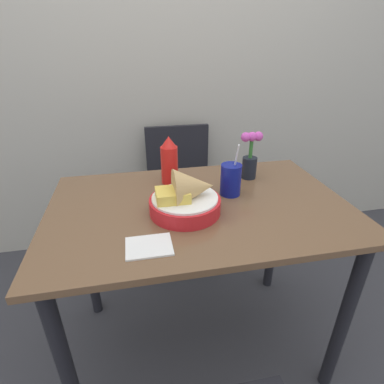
{
  "coord_description": "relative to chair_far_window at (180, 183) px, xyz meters",
  "views": [
    {
      "loc": [
        -0.22,
        -0.96,
        1.33
      ],
      "look_at": [
        -0.03,
        -0.01,
        0.84
      ],
      "focal_mm": 28.0,
      "sensor_mm": 36.0,
      "label": 1
    }
  ],
  "objects": [
    {
      "name": "chair_far_window",
      "position": [
        0.0,
        0.0,
        0.0
      ],
      "size": [
        0.4,
        0.4,
        0.85
      ],
      "color": "black",
      "rests_on": "ground_plane"
    },
    {
      "name": "napkin",
      "position": [
        -0.25,
        -1.0,
        0.28
      ],
      "size": [
        0.14,
        0.11,
        0.01
      ],
      "color": "white",
      "rests_on": "dining_table"
    },
    {
      "name": "drink_cup",
      "position": [
        0.09,
        -0.71,
        0.33
      ],
      "size": [
        0.08,
        0.08,
        0.21
      ],
      "color": "navy",
      "rests_on": "dining_table"
    },
    {
      "name": "wall_window",
      "position": [
        -0.05,
        0.2,
        0.8
      ],
      "size": [
        7.0,
        0.06,
        2.6
      ],
      "color": "#B7B2A3",
      "rests_on": "ground_plane"
    },
    {
      "name": "dining_table",
      "position": [
        -0.05,
        -0.77,
        0.15
      ],
      "size": [
        1.12,
        0.72,
        0.78
      ],
      "color": "brown",
      "rests_on": "ground_plane"
    },
    {
      "name": "flower_vase",
      "position": [
        0.22,
        -0.58,
        0.37
      ],
      "size": [
        0.1,
        0.06,
        0.21
      ],
      "color": "black",
      "rests_on": "dining_table"
    },
    {
      "name": "ketchup_bottle",
      "position": [
        -0.13,
        -0.56,
        0.37
      ],
      "size": [
        0.07,
        0.07,
        0.2
      ],
      "color": "red",
      "rests_on": "dining_table"
    },
    {
      "name": "ground_plane",
      "position": [
        -0.05,
        -0.77,
        -0.5
      ],
      "size": [
        12.0,
        12.0,
        0.0
      ],
      "primitive_type": "plane",
      "color": "#38383D"
    },
    {
      "name": "food_basket",
      "position": [
        -0.1,
        -0.82,
        0.33
      ],
      "size": [
        0.25,
        0.25,
        0.16
      ],
      "color": "red",
      "rests_on": "dining_table"
    }
  ]
}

